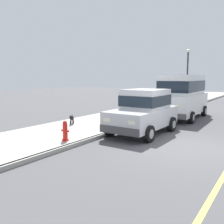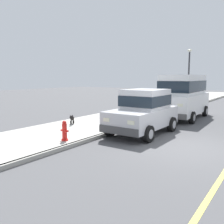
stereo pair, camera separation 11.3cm
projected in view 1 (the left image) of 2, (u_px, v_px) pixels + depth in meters
ground_plane at (184, 147)px, 8.55m from camera, size 80.00×80.00×0.00m
curb at (108, 134)px, 10.31m from camera, size 0.16×64.00×0.14m
sidewalk at (76, 129)px, 11.30m from camera, size 3.60×64.00×0.14m
car_silver_hatchback at (144, 111)px, 10.56m from camera, size 1.99×3.82×1.88m
car_white_van at (182, 94)px, 14.48m from camera, size 2.25×4.96×2.52m
dog_black at (72, 118)px, 11.95m from camera, size 0.50×0.63×0.49m
fire_hydrant at (65, 131)px, 8.83m from camera, size 0.34×0.24×0.72m
street_lamp at (187, 71)px, 19.58m from camera, size 0.36×0.36×4.42m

